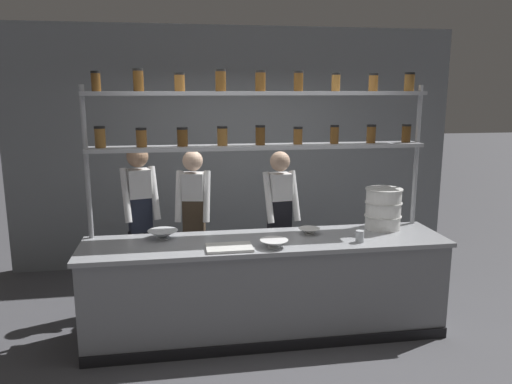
% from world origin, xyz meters
% --- Properties ---
extents(ground_plane, '(40.00, 40.00, 0.00)m').
position_xyz_m(ground_plane, '(0.00, 0.00, 0.00)').
color(ground_plane, '#4C4C51').
extents(back_wall, '(5.74, 0.12, 3.05)m').
position_xyz_m(back_wall, '(0.00, 2.12, 1.52)').
color(back_wall, gray).
rests_on(back_wall, ground_plane).
extents(prep_counter, '(3.34, 0.76, 0.92)m').
position_xyz_m(prep_counter, '(0.00, -0.00, 0.46)').
color(prep_counter, gray).
rests_on(prep_counter, ground_plane).
extents(spice_shelf_unit, '(3.23, 0.28, 2.45)m').
position_xyz_m(spice_shelf_unit, '(-0.01, 0.33, 1.94)').
color(spice_shelf_unit, '#999BA0').
rests_on(spice_shelf_unit, ground_plane).
extents(chef_left, '(0.41, 0.34, 1.72)m').
position_xyz_m(chef_left, '(-1.17, 0.81, 0.99)').
color(chef_left, black).
rests_on(chef_left, ground_plane).
extents(chef_center, '(0.40, 0.32, 1.66)m').
position_xyz_m(chef_center, '(-0.62, 0.80, 0.95)').
color(chef_center, black).
rests_on(chef_center, ground_plane).
extents(chef_right, '(0.39, 0.31, 1.65)m').
position_xyz_m(chef_right, '(0.27, 0.68, 0.95)').
color(chef_right, black).
rests_on(chef_right, ground_plane).
extents(container_stack, '(0.36, 0.36, 0.40)m').
position_xyz_m(container_stack, '(1.21, 0.19, 1.12)').
color(container_stack, white).
rests_on(container_stack, prep_counter).
extents(cutting_board, '(0.40, 0.26, 0.02)m').
position_xyz_m(cutting_board, '(-0.36, -0.21, 0.93)').
color(cutting_board, silver).
rests_on(cutting_board, prep_counter).
extents(prep_bowl_near_left, '(0.25, 0.25, 0.07)m').
position_xyz_m(prep_bowl_near_left, '(0.03, -0.23, 0.95)').
color(prep_bowl_near_left, white).
rests_on(prep_bowl_near_left, prep_counter).
extents(prep_bowl_center_front, '(0.21, 0.21, 0.06)m').
position_xyz_m(prep_bowl_center_front, '(0.44, 0.12, 0.95)').
color(prep_bowl_center_front, silver).
rests_on(prep_bowl_center_front, prep_counter).
extents(prep_bowl_center_back, '(0.28, 0.28, 0.08)m').
position_xyz_m(prep_bowl_center_back, '(-0.93, 0.20, 0.96)').
color(prep_bowl_center_back, silver).
rests_on(prep_bowl_center_back, prep_counter).
extents(serving_cup_front, '(0.08, 0.08, 0.11)m').
position_xyz_m(serving_cup_front, '(0.82, -0.20, 0.97)').
color(serving_cup_front, '#B2B7BC').
rests_on(serving_cup_front, prep_counter).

